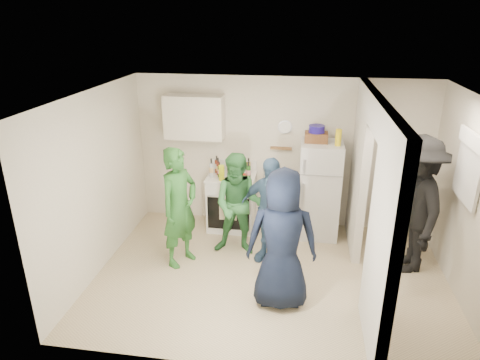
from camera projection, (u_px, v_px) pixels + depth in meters
name	position (u px, v px, depth m)	size (l,w,h in m)	color
floor	(270.00, 276.00, 5.95)	(4.80, 4.80, 0.00)	#C8B88D
wall_back	(281.00, 153.00, 7.05)	(4.80, 4.80, 0.00)	silver
wall_front	(258.00, 265.00, 3.92)	(4.80, 4.80, 0.00)	silver
wall_left	(97.00, 183.00, 5.82)	(3.40, 3.40, 0.00)	silver
wall_right	(471.00, 205.00, 5.15)	(3.40, 3.40, 0.00)	silver
ceiling	(276.00, 96.00, 5.03)	(4.80, 4.80, 0.00)	white
partition_pier_back	(359.00, 169.00, 6.33)	(0.12, 1.20, 2.50)	silver
partition_pier_front	(383.00, 243.00, 4.31)	(0.12, 1.20, 2.50)	silver
partition_header	(379.00, 116.00, 4.94)	(0.12, 1.00, 0.40)	silver
stove	(232.00, 202.00, 7.14)	(0.78, 0.65, 0.93)	white
upper_cabinet	(194.00, 117.00, 6.86)	(0.95, 0.34, 0.70)	silver
fridge	(319.00, 190.00, 6.80)	(0.64, 0.62, 1.56)	silver
wicker_basket	(316.00, 137.00, 6.55)	(0.35, 0.25, 0.15)	brown
blue_bowl	(317.00, 129.00, 6.50)	(0.24, 0.24, 0.11)	navy
yellow_cup_stack_top	(338.00, 137.00, 6.35)	(0.09, 0.09, 0.25)	yellow
wall_clock	(285.00, 127.00, 6.86)	(0.22, 0.22, 0.03)	white
spice_shelf	(281.00, 148.00, 6.97)	(0.35, 0.08, 0.03)	olive
nook_window	(470.00, 168.00, 5.19)	(0.03, 0.70, 0.80)	black
nook_window_frame	(469.00, 168.00, 5.20)	(0.04, 0.76, 0.86)	white
nook_valance	(473.00, 140.00, 5.07)	(0.04, 0.82, 0.18)	white
yellow_cup_stack_stove	(222.00, 173.00, 6.74)	(0.09, 0.09, 0.25)	#CBD812
red_cup	(243.00, 177.00, 6.74)	(0.09, 0.09, 0.12)	red
person_green_left	(179.00, 207.00, 5.98)	(0.64, 0.42, 1.74)	#2B6829
person_green_center	(239.00, 205.00, 6.26)	(0.76, 0.59, 1.57)	#357A3A
person_denim	(270.00, 211.00, 6.07)	(0.93, 0.39, 1.59)	#375679
person_navy	(282.00, 240.00, 5.09)	(0.87, 0.57, 1.78)	black
person_nook	(415.00, 205.00, 5.81)	(1.26, 0.72, 1.95)	black
bottle_a	(217.00, 164.00, 7.07)	(0.07, 0.07, 0.29)	maroon
bottle_b	(219.00, 170.00, 6.89)	(0.06, 0.06, 0.24)	#1C3D14
bottle_c	(229.00, 164.00, 7.06)	(0.07, 0.07, 0.29)	silver
bottle_d	(232.00, 169.00, 6.88)	(0.07, 0.07, 0.28)	#5B440F
bottle_e	(240.00, 164.00, 7.09)	(0.07, 0.07, 0.26)	#AFB2C2
bottle_f	(242.00, 168.00, 6.92)	(0.08, 0.08, 0.27)	#123425
bottle_g	(249.00, 166.00, 7.01)	(0.07, 0.07, 0.27)	olive
bottle_h	(211.00, 168.00, 6.87)	(0.07, 0.07, 0.31)	#AEB3BB
bottle_i	(234.00, 165.00, 7.03)	(0.07, 0.07, 0.28)	#58140F
bottle_j	(248.00, 171.00, 6.78)	(0.07, 0.07, 0.30)	#296021
bottle_k	(218.00, 166.00, 6.97)	(0.06, 0.06, 0.29)	maroon
bottle_l	(238.00, 172.00, 6.77)	(0.06, 0.06, 0.27)	#A6ACB7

